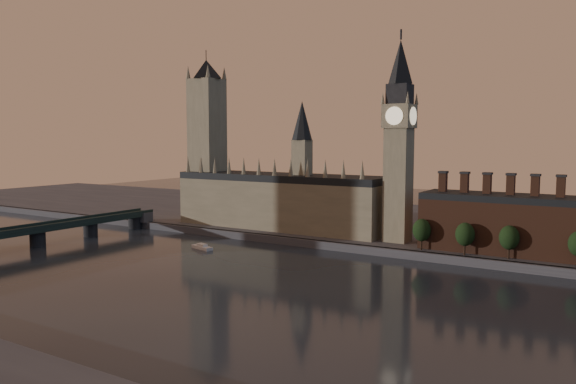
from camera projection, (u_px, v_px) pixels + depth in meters
name	position (u px, v px, depth m)	size (l,w,h in m)	color
ground	(260.00, 297.00, 201.88)	(900.00, 900.00, 0.00)	black
north_bank	(421.00, 226.00, 352.27)	(900.00, 182.00, 4.00)	#4D4D53
palace_of_westminster	(281.00, 198.00, 330.82)	(130.00, 30.30, 74.00)	gray
victoria_tower	(207.00, 135.00, 356.50)	(24.00, 24.00, 108.00)	gray
big_ben	(399.00, 138.00, 284.24)	(15.00, 15.00, 107.00)	gray
chimney_block	(546.00, 226.00, 251.21)	(110.00, 25.00, 37.00)	#542F20
embankment_tree_0	(422.00, 230.00, 266.12)	(8.60, 8.60, 14.88)	black
embankment_tree_1	(465.00, 234.00, 254.42)	(8.60, 8.60, 14.88)	black
embankment_tree_2	(509.00, 238.00, 246.14)	(8.60, 8.60, 14.88)	black
westminster_bridge	(2.00, 238.00, 280.26)	(14.00, 200.00, 11.55)	#1E2E2A
river_boat	(202.00, 247.00, 289.16)	(14.45, 7.59, 2.78)	silver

